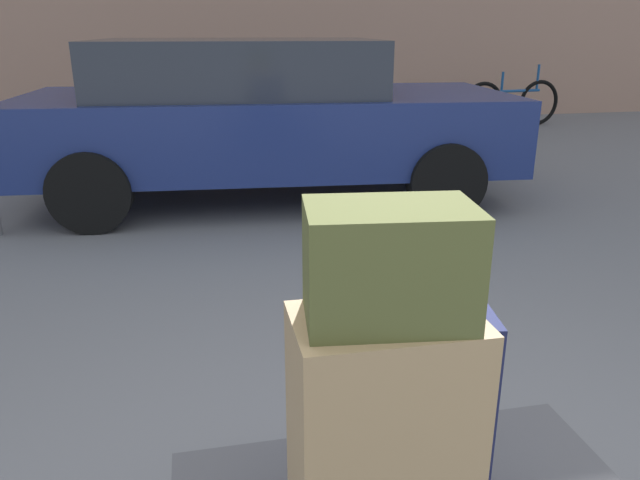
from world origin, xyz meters
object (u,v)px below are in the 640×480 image
Objects in this scene: suitcase_tan_rear_right at (381,469)px; bollard_kerb_mid at (507,116)px; duffel_bag_olive_topmost_pile at (389,264)px; bollard_kerb_near at (418,119)px; bicycle_leaning at (511,103)px; suitcase_navy_front_left at (392,414)px; parked_car at (261,116)px.

suitcase_tan_rear_right is 1.21× the size of bollard_kerb_mid.
duffel_bag_olive_topmost_pile reaches higher than bollard_kerb_near.
duffel_bag_olive_topmost_pile is 0.53× the size of bollard_kerb_near.
bollard_kerb_near is at bearing 75.55° from duffel_bag_olive_topmost_pile.
suitcase_navy_front_left is at bearing -120.35° from bicycle_leaning.
bollard_kerb_near is (2.85, 7.34, -0.40)m from suitcase_tan_rear_right.
suitcase_navy_front_left is 8.22m from bollard_kerb_mid.
suitcase_navy_front_left is 1.95× the size of duffel_bag_olive_topmost_pile.
bicycle_leaning is at bearing 22.06° from bollard_kerb_near.
parked_car is (0.30, 4.60, -0.36)m from duffel_bag_olive_topmost_pile.
suitcase_navy_front_left is 0.33× the size of bicycle_leaning.
suitcase_tan_rear_right is at bearing -120.03° from bollard_kerb_mid.
duffel_bag_olive_topmost_pile is at bearing -104.22° from suitcase_navy_front_left.
bollard_kerb_near is 1.39m from bollard_kerb_mid.
suitcase_tan_rear_right reaches higher than bollard_kerb_mid.
suitcase_tan_rear_right is 1.21× the size of bollard_kerb_near.
suitcase_tan_rear_right is 0.15× the size of parked_car.
bollard_kerb_mid is (4.24, 7.34, -0.84)m from duffel_bag_olive_topmost_pile.
suitcase_tan_rear_right reaches higher than bicycle_leaning.
bollard_kerb_near is at bearing 47.02° from parked_car.
bicycle_leaning is 3.13× the size of bollard_kerb_mid.
suitcase_tan_rear_right is 9.36m from bicycle_leaning.
parked_car is at bearing -141.60° from bicycle_leaning.
duffel_bag_olive_topmost_pile is (-0.10, -0.24, 0.49)m from suitcase_navy_front_left.
bicycle_leaning reaches higher than suitcase_navy_front_left.
parked_car reaches higher than suitcase_tan_rear_right.
parked_car is 3.77m from bollard_kerb_near.
suitcase_navy_front_left is 1.04× the size of bollard_kerb_near.
bicycle_leaning is at bearing 60.31° from suitcase_tan_rear_right.
bollard_kerb_mid is at bearing 34.78° from parked_car.
suitcase_tan_rear_right is 0.39× the size of bicycle_leaning.
parked_car is 5.63m from bicycle_leaning.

